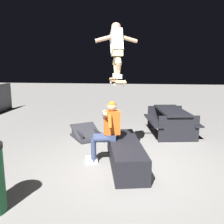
% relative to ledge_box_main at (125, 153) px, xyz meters
% --- Properties ---
extents(ground_plane, '(40.00, 40.00, 0.00)m').
position_rel_ledge_box_main_xyz_m(ground_plane, '(-0.10, -0.07, -0.24)').
color(ground_plane, slate).
extents(ledge_box_main, '(2.16, 1.01, 0.48)m').
position_rel_ledge_box_main_xyz_m(ledge_box_main, '(0.00, 0.00, 0.00)').
color(ledge_box_main, black).
rests_on(ledge_box_main, ground).
extents(person_sitting_on_ledge, '(0.60, 0.78, 1.32)m').
position_rel_ledge_box_main_xyz_m(person_sitting_on_ledge, '(0.16, 0.40, 0.49)').
color(person_sitting_on_ledge, '#2D3856').
rests_on(person_sitting_on_ledge, ground).
extents(skateboard, '(1.04, 0.45, 0.13)m').
position_rel_ledge_box_main_xyz_m(skateboard, '(0.25, 0.20, 1.48)').
color(skateboard, '#AD8451').
extents(skater_airborne, '(0.64, 0.88, 1.12)m').
position_rel_ledge_box_main_xyz_m(skater_airborne, '(0.31, 0.22, 2.17)').
color(skater_airborne, white).
extents(kicker_ramp, '(1.19, 1.13, 0.45)m').
position_rel_ledge_box_main_xyz_m(kicker_ramp, '(1.75, 1.18, -0.17)').
color(kicker_ramp, '#28282D').
rests_on(kicker_ramp, ground).
extents(picnic_table_back, '(1.88, 1.58, 0.75)m').
position_rel_ledge_box_main_xyz_m(picnic_table_back, '(2.43, -1.21, 0.26)').
color(picnic_table_back, black).
rests_on(picnic_table_back, ground).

